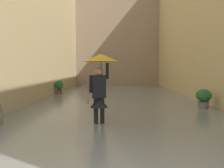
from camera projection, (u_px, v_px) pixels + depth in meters
The scene contains 6 objects.
ground_plane at pixel (118, 101), 12.51m from camera, with size 60.00×60.00×0.00m, color gray.
flood_water at pixel (118, 100), 12.51m from camera, with size 8.39×26.35×0.13m, color slate.
building_facade_far at pixel (117, 26), 23.21m from camera, with size 11.19×1.80×11.26m, color gray.
person_wading at pixel (100, 75), 6.81m from camera, with size 0.98×0.98×2.14m.
potted_plant_near_left at pixel (204, 98), 9.55m from camera, with size 0.60×0.60×0.86m.
potted_plant_near_right at pixel (59, 87), 14.83m from camera, with size 0.45×0.45×0.97m.
Camera 1 is at (0.12, 2.26, 1.66)m, focal length 39.57 mm.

